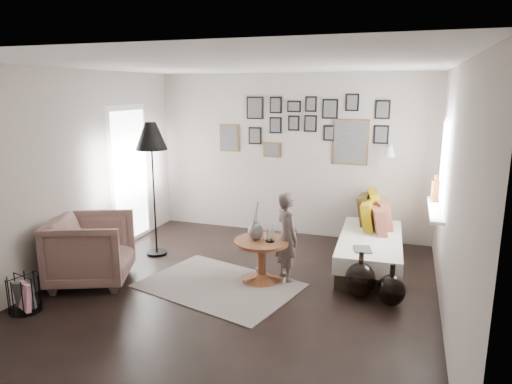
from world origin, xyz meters
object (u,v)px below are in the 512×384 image
(child, at_px, (287,237))
(floor_lamp, at_px, (151,141))
(magazine_basket, at_px, (24,294))
(daybed, at_px, (371,244))
(pedestal_table, at_px, (261,262))
(demijohn_small, at_px, (391,290))
(armchair, at_px, (91,250))
(demijohn_large, at_px, (360,280))
(vase, at_px, (256,228))

(child, bearing_deg, floor_lamp, 42.07)
(magazine_basket, bearing_deg, floor_lamp, 78.06)
(daybed, distance_m, magazine_basket, 4.28)
(pedestal_table, height_order, daybed, daybed)
(floor_lamp, distance_m, demijohn_small, 3.67)
(magazine_basket, height_order, child, child)
(armchair, distance_m, floor_lamp, 1.68)
(child, bearing_deg, pedestal_table, 77.49)
(pedestal_table, xyz_separation_m, demijohn_small, (1.56, -0.17, -0.06))
(pedestal_table, distance_m, daybed, 1.60)
(child, bearing_deg, daybed, -87.41)
(magazine_basket, relative_size, demijohn_large, 0.76)
(vase, height_order, daybed, vase)
(pedestal_table, xyz_separation_m, daybed, (1.24, 1.02, 0.04))
(daybed, xyz_separation_m, demijohn_small, (0.32, -1.19, -0.10))
(daybed, bearing_deg, demijohn_large, -93.69)
(armchair, distance_m, demijohn_large, 3.25)
(floor_lamp, relative_size, demijohn_small, 3.95)
(pedestal_table, relative_size, child, 0.60)
(magazine_basket, distance_m, demijohn_small, 3.98)
(demijohn_large, relative_size, demijohn_small, 1.10)
(pedestal_table, height_order, vase, vase)
(daybed, height_order, child, child)
(armchair, distance_m, magazine_basket, 0.93)
(armchair, xyz_separation_m, child, (2.25, 0.84, 0.14))
(armchair, height_order, demijohn_large, armchair)
(demijohn_small, bearing_deg, daybed, 105.21)
(magazine_basket, bearing_deg, daybed, 37.22)
(vase, xyz_separation_m, floor_lamp, (-1.66, 0.42, 0.97))
(demijohn_small, bearing_deg, vase, 173.25)
(pedestal_table, relative_size, demijohn_large, 1.27)
(demijohn_large, bearing_deg, child, 167.74)
(daybed, distance_m, demijohn_large, 1.08)
(demijohn_large, xyz_separation_m, demijohn_small, (0.35, -0.12, -0.02))
(daybed, xyz_separation_m, floor_lamp, (-2.98, -0.58, 1.36))
(daybed, relative_size, armchair, 2.07)
(demijohn_small, xyz_separation_m, child, (-1.28, 0.32, 0.38))
(floor_lamp, bearing_deg, pedestal_table, -14.03)
(magazine_basket, bearing_deg, demijohn_small, 20.51)
(magazine_basket, bearing_deg, pedestal_table, 35.90)
(armchair, bearing_deg, magazine_basket, 144.59)
(vase, bearing_deg, demijohn_small, -6.75)
(vase, xyz_separation_m, demijohn_small, (1.64, -0.19, -0.50))
(armchair, relative_size, child, 0.82)
(vase, xyz_separation_m, demijohn_large, (1.29, -0.07, -0.47))
(floor_lamp, bearing_deg, daybed, 11.04)
(pedestal_table, height_order, demijohn_large, same)
(floor_lamp, xyz_separation_m, demijohn_large, (2.96, -0.49, -1.44))
(magazine_basket, xyz_separation_m, demijohn_large, (3.38, 1.52, 0.01))
(vase, bearing_deg, magazine_basket, -142.72)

